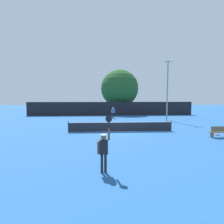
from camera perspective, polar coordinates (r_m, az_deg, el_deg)
name	(u,v)px	position (r m, az deg, el deg)	size (l,w,h in m)	color
ground_plane	(121,132)	(17.77, 2.72, -6.22)	(120.00, 120.00, 0.00)	#235693
tennis_net	(121,126)	(17.68, 2.72, -4.59)	(10.16, 0.08, 1.07)	#232328
perimeter_fence	(111,109)	(33.36, -0.26, 1.06)	(30.46, 0.12, 2.49)	black
player_serving	(104,147)	(8.16, -2.59, -11.08)	(0.68, 0.40, 2.58)	black
player_receiving	(113,112)	(28.93, 0.37, 0.11)	(0.57, 0.25, 1.70)	blue
tennis_ball	(118,126)	(21.09, 2.04, -4.38)	(0.07, 0.07, 0.07)	#CCE033
spare_racket	(216,135)	(18.76, 29.98, -6.20)	(0.28, 0.52, 0.04)	black
courtside_bench	(221,132)	(17.68, 31.01, -5.36)	(1.80, 0.44, 0.95)	brown
light_pole	(167,86)	(26.69, 17.08, 7.70)	(1.18, 0.28, 8.57)	gray
large_tree	(120,88)	(37.34, 2.42, 7.45)	(7.62, 7.62, 8.97)	brown
parked_car_near	(95,108)	(41.62, -5.37, 1.12)	(2.13, 4.30, 1.69)	red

